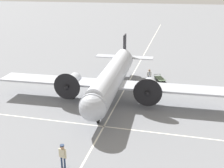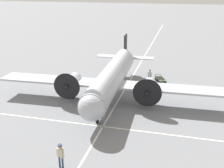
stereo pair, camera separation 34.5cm
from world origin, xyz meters
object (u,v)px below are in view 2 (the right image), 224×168
at_px(passenger_boarding, 150,74).
at_px(suitcase_near_door, 150,81).
at_px(baggage_cart, 160,79).
at_px(airliner_main, 111,78).
at_px(crew_foreground, 60,153).

relative_size(passenger_boarding, suitcase_near_door, 2.70).
bearing_deg(baggage_cart, suitcase_near_door, -71.72).
bearing_deg(airliner_main, baggage_cart, 145.57).
xyz_separation_m(passenger_boarding, baggage_cart, (-1.32, -0.85, -0.77)).
bearing_deg(crew_foreground, suitcase_near_door, 91.43).
bearing_deg(crew_foreground, airliner_main, 101.38).
distance_m(airliner_main, crew_foreground, 12.87).
distance_m(crew_foreground, passenger_boarding, 19.78).
relative_size(airliner_main, crew_foreground, 13.32).
bearing_deg(crew_foreground, baggage_cart, 88.73).
height_order(passenger_boarding, baggage_cart, passenger_boarding).
height_order(airliner_main, suitcase_near_door, airliner_main).
bearing_deg(baggage_cart, passenger_boarding, -81.79).
bearing_deg(suitcase_near_door, passenger_boarding, -72.47).
bearing_deg(suitcase_near_door, baggage_cart, -137.20).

